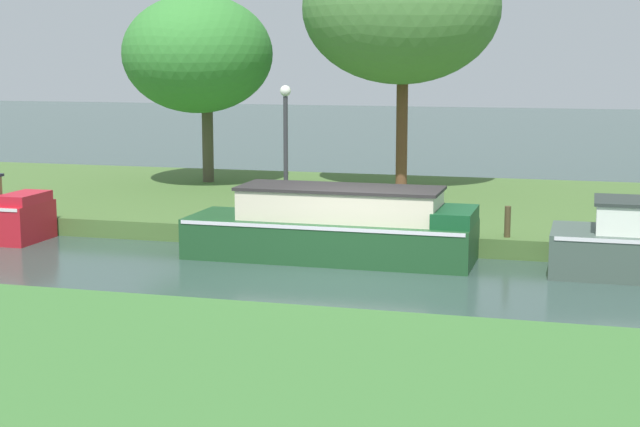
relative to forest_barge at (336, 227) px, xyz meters
name	(u,v)px	position (x,y,z in m)	size (l,w,h in m)	color
ground_plane	(352,273)	(0.62, -1.20, -0.63)	(120.00, 120.00, 0.00)	#324942
riverbank_far	(417,207)	(0.62, 5.80, -0.43)	(72.00, 10.00, 0.40)	#486B32
forest_barge	(336,227)	(0.00, 0.00, 0.00)	(5.71, 1.84, 1.45)	#1E4A26
willow_tree_left	(198,54)	(-5.81, 7.15, 3.40)	(4.06, 4.74, 5.28)	#4F4937
willow_tree_centre	(401,8)	(-0.24, 7.74, 4.62)	(5.33, 4.47, 6.90)	brown
lamp_post	(286,136)	(-1.62, 1.85, 1.63)	(0.24, 0.24, 2.97)	#333338
mooring_post_near	(508,222)	(3.26, 1.11, 0.08)	(0.12, 0.12, 0.63)	#483D24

